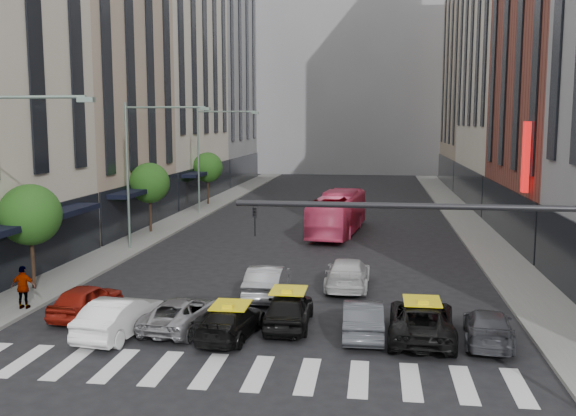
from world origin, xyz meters
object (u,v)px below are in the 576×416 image
at_px(streetlamp_mid, 142,156).
at_px(car_red, 86,300).
at_px(pedestrian_far, 23,287).
at_px(taxi_left, 231,321).
at_px(taxi_center, 289,309).
at_px(streetlamp_far, 209,146).
at_px(car_white_front, 120,316).
at_px(bus, 338,213).

xyz_separation_m(streetlamp_mid, car_red, (2.52, -13.48, -5.22)).
height_order(streetlamp_mid, pedestrian_far, streetlamp_mid).
distance_m(taxi_left, pedestrian_far, 9.59).
bearing_deg(taxi_center, car_red, -2.57).
height_order(streetlamp_far, car_red, streetlamp_far).
height_order(taxi_left, pedestrian_far, pedestrian_far).
bearing_deg(streetlamp_mid, car_white_front, -72.72).
bearing_deg(streetlamp_far, pedestrian_far, -90.70).
distance_m(car_red, car_white_front, 3.13).
relative_size(car_white_front, bus, 0.42).
xyz_separation_m(streetlamp_far, bus, (11.61, -8.44, -4.41)).
xyz_separation_m(car_red, bus, (9.09, 21.04, 0.81)).
distance_m(streetlamp_far, car_red, 30.05).
bearing_deg(streetlamp_mid, bus, 33.08).
bearing_deg(pedestrian_far, streetlamp_far, -95.12).
distance_m(car_white_front, bus, 24.11).
xyz_separation_m(streetlamp_mid, taxi_center, (10.98, -13.74, -5.18)).
xyz_separation_m(taxi_left, taxi_center, (1.96, 1.49, 0.12)).
xyz_separation_m(car_red, taxi_center, (8.46, -0.26, 0.04)).
bearing_deg(bus, car_red, 73.37).
bearing_deg(bus, taxi_left, 90.25).
distance_m(streetlamp_mid, car_white_front, 17.11).
distance_m(streetlamp_mid, pedestrian_far, 14.13).
bearing_deg(car_white_front, pedestrian_far, -16.49).
relative_size(streetlamp_far, car_red, 2.25).
bearing_deg(bus, car_white_front, 80.43).
bearing_deg(car_white_front, car_red, -34.52).
height_order(car_red, taxi_center, taxi_center).
relative_size(taxi_center, pedestrian_far, 2.33).
height_order(streetlamp_mid, car_red, streetlamp_mid).
bearing_deg(taxi_left, pedestrian_far, -4.71).
xyz_separation_m(streetlamp_mid, pedestrian_far, (-0.36, -13.27, -4.84)).
relative_size(streetlamp_mid, car_white_front, 2.02).
height_order(car_white_front, taxi_left, car_white_front).
bearing_deg(taxi_center, streetlamp_mid, -52.21).
height_order(streetlamp_mid, bus, streetlamp_mid).
bearing_deg(bus, pedestrian_far, 66.86).
xyz_separation_m(streetlamp_far, taxi_center, (10.98, -29.74, -5.18)).
distance_m(streetlamp_far, pedestrian_far, 29.67).
height_order(car_red, bus, bus).
relative_size(bus, pedestrian_far, 5.85).
relative_size(car_red, taxi_center, 0.94).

